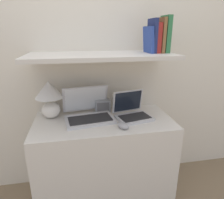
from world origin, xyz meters
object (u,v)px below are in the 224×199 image
Objects in this scene: table_lamp at (50,96)px; router_box at (103,106)px; book_green at (165,34)px; computer_mouse at (123,126)px; book_brown at (161,35)px; laptop_small at (132,112)px; book_navy at (152,36)px; laptop_large at (88,112)px; book_red at (156,38)px; book_blue at (148,40)px.

router_box is at bearing 6.19° from table_lamp.
book_green is at bearing -3.86° from table_lamp.
router_box is (-0.09, 0.33, 0.03)m from computer_mouse.
router_box is 0.51× the size of book_brown.
book_green is (0.25, 0.06, 0.57)m from laptop_small.
table_lamp is at bearing 176.14° from book_green.
book_navy is (0.76, -0.06, 0.42)m from table_lamp.
book_brown is at bearing -13.73° from router_box.
router_box is at bearing 106.04° from computer_mouse.
book_green reaches higher than computer_mouse.
router_box is 0.66m from book_navy.
book_brown is (0.54, 0.01, 0.55)m from laptop_large.
table_lamp is 1.39× the size of book_red.
laptop_large is 0.77m from book_brown.
book_red is (0.29, 0.22, 0.56)m from computer_mouse.
book_red reaches higher than router_box.
laptop_large reaches higher than router_box.
computer_mouse is 0.47× the size of book_brown.
router_box is 0.59× the size of book_red.
laptop_small is 0.20m from computer_mouse.
book_red is at bearing -14.80° from router_box.
table_lamp reaches higher than router_box.
book_green is (0.36, 0.22, 0.59)m from computer_mouse.
router_box is 0.70m from book_brown.
book_green is (0.58, 0.01, 0.56)m from laptop_large.
book_red is (0.39, -0.10, 0.53)m from router_box.
table_lamp is at bearing -173.81° from router_box.
book_green is 1.23× the size of book_red.
laptop_large is 0.17m from router_box.
book_red reaches higher than laptop_small.
book_green reaches higher than laptop_small.
book_red is at bearing 180.00° from book_green.
book_red reaches higher than laptop_large.
book_green is 1.39× the size of book_blue.
book_brown reaches higher than laptop_small.
book_red is at bearing 1.51° from laptop_large.
book_blue reaches higher than router_box.
computer_mouse is at bearing -145.25° from book_brown.
computer_mouse is 0.49× the size of book_navy.
book_navy is (-0.10, 0.00, -0.01)m from book_green.
router_box is 0.67× the size of book_blue.
book_blue is at bearing 180.00° from book_navy.
book_red reaches higher than table_lamp.
laptop_small is at bearing -165.33° from book_brown.
computer_mouse is 0.67m from book_navy.
book_blue reaches higher than laptop_small.
laptop_small reaches higher than router_box.
book_blue is at bearing 24.70° from laptop_small.
table_lamp is 0.93m from book_brown.
table_lamp is 0.63m from laptop_small.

